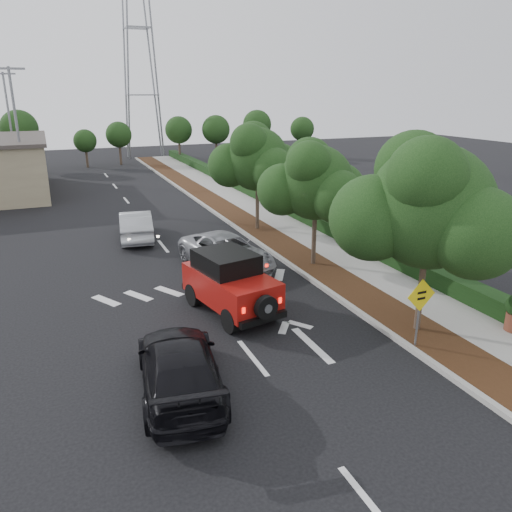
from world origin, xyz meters
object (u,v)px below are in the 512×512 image
black_suv_oncoming (179,367)px  speed_hump_sign (420,304)px  silver_suv_ahead (226,252)px  red_jeep (228,282)px

black_suv_oncoming → speed_hump_sign: (7.20, -0.54, 0.78)m
silver_suv_ahead → speed_hump_sign: size_ratio=2.43×
red_jeep → silver_suv_ahead: bearing=60.0°
silver_suv_ahead → black_suv_oncoming: bearing=-128.9°
red_jeep → silver_suv_ahead: (1.45, 4.29, -0.37)m
speed_hump_sign → red_jeep: bearing=130.4°
black_suv_oncoming → speed_hump_sign: speed_hump_sign is taller
silver_suv_ahead → speed_hump_sign: speed_hump_sign is taller
black_suv_oncoming → speed_hump_sign: 7.26m
red_jeep → silver_suv_ahead: red_jeep is taller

